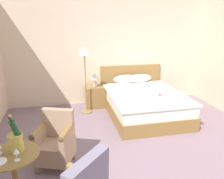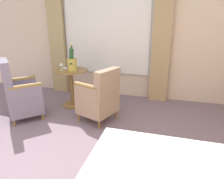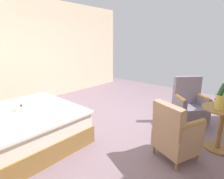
# 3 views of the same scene
# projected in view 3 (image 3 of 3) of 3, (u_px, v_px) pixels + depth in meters

# --- Properties ---
(ground_plane) EXTENTS (7.54, 7.54, 0.00)m
(ground_plane) POSITION_uv_depth(u_px,v_px,m) (114.00, 124.00, 3.79)
(ground_plane) COLOR gray
(wall_far_side) EXTENTS (0.12, 6.16, 2.92)m
(wall_far_side) POSITION_uv_depth(u_px,v_px,m) (43.00, 51.00, 5.20)
(wall_far_side) COLOR beige
(wall_far_side) RESTS_ON ground
(bed) EXTENTS (1.76, 2.27, 1.05)m
(bed) POSITION_uv_depth(u_px,v_px,m) (2.00, 134.00, 2.73)
(bed) COLOR olive
(bed) RESTS_ON ground
(side_table_round) EXTENTS (0.63, 0.63, 0.72)m
(side_table_round) POSITION_uv_depth(u_px,v_px,m) (221.00, 125.00, 2.79)
(side_table_round) COLOR olive
(side_table_round) RESTS_ON ground
(champagne_bucket) EXTENTS (0.18, 0.18, 0.48)m
(champagne_bucket) POSITION_uv_depth(u_px,v_px,m) (221.00, 99.00, 2.66)
(champagne_bucket) COLOR gold
(champagne_bucket) RESTS_ON side_table_round
(wine_glass_near_edge) EXTENTS (0.07, 0.07, 0.15)m
(wine_glass_near_edge) POSITION_uv_depth(u_px,v_px,m) (221.00, 98.00, 2.84)
(wine_glass_near_edge) COLOR white
(wine_glass_near_edge) RESTS_ON side_table_round
(armchair_by_window) EXTENTS (0.68, 0.69, 0.90)m
(armchair_by_window) POSITION_uv_depth(u_px,v_px,m) (175.00, 133.00, 2.57)
(armchair_by_window) COLOR olive
(armchair_by_window) RESTS_ON ground
(armchair_facing_bed) EXTENTS (0.79, 0.79, 1.01)m
(armchair_facing_bed) POSITION_uv_depth(u_px,v_px,m) (189.00, 106.00, 3.68)
(armchair_facing_bed) COLOR olive
(armchair_facing_bed) RESTS_ON ground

